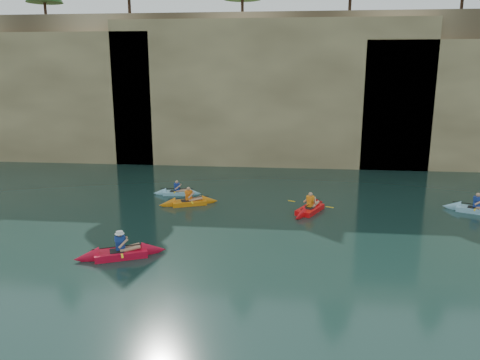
# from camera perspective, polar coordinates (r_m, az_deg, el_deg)

# --- Properties ---
(ground) EXTENTS (160.00, 160.00, 0.00)m
(ground) POSITION_cam_1_polar(r_m,az_deg,el_deg) (16.22, -8.19, -14.10)
(ground) COLOR black
(ground) RESTS_ON ground
(cliff) EXTENTS (70.00, 16.00, 12.00)m
(cliff) POSITION_cam_1_polar(r_m,az_deg,el_deg) (44.08, 1.36, 11.56)
(cliff) COLOR tan
(cliff) RESTS_ON ground
(cliff_slab_west) EXTENTS (26.00, 2.40, 10.56)m
(cliff_slab_west) POSITION_cam_1_polar(r_m,az_deg,el_deg) (43.61, -27.17, 9.14)
(cliff_slab_west) COLOR tan
(cliff_slab_west) RESTS_ON ground
(cliff_slab_center) EXTENTS (24.00, 2.40, 11.40)m
(cliff_slab_center) POSITION_cam_1_polar(r_m,az_deg,el_deg) (36.58, 3.52, 10.68)
(cliff_slab_center) COLOR tan
(cliff_slab_center) RESTS_ON ground
(sea_cave_west) EXTENTS (4.50, 1.00, 4.00)m
(sea_cave_west) POSITION_cam_1_polar(r_m,az_deg,el_deg) (42.30, -24.90, 4.79)
(sea_cave_west) COLOR black
(sea_cave_west) RESTS_ON ground
(sea_cave_center) EXTENTS (3.50, 1.00, 3.20)m
(sea_cave_center) POSITION_cam_1_polar(r_m,az_deg,el_deg) (37.15, -5.93, 4.31)
(sea_cave_center) COLOR black
(sea_cave_center) RESTS_ON ground
(sea_cave_east) EXTENTS (5.00, 1.00, 4.50)m
(sea_cave_east) POSITION_cam_1_polar(r_m,az_deg,el_deg) (36.75, 15.99, 4.79)
(sea_cave_east) COLOR black
(sea_cave_east) RESTS_ON ground
(main_kayaker) EXTENTS (3.68, 2.29, 1.36)m
(main_kayaker) POSITION_cam_1_polar(r_m,az_deg,el_deg) (19.77, -14.33, -8.61)
(main_kayaker) COLOR red
(main_kayaker) RESTS_ON ground
(kayaker_orange) EXTENTS (3.38, 2.33, 1.27)m
(kayaker_orange) POSITION_cam_1_polar(r_m,az_deg,el_deg) (26.40, -6.27, -2.69)
(kayaker_orange) COLOR orange
(kayaker_orange) RESTS_ON ground
(kayaker_ltblue_near) EXTENTS (3.39, 2.39, 1.34)m
(kayaker_ltblue_near) POSITION_cam_1_polar(r_m,az_deg,el_deg) (27.85, 26.86, -3.23)
(kayaker_ltblue_near) COLOR #82BDDA
(kayaker_ltblue_near) RESTS_ON ground
(kayaker_red_far) EXTENTS (2.39, 3.62, 1.34)m
(kayaker_red_far) POSITION_cam_1_polar(r_m,az_deg,el_deg) (25.25, 8.52, -3.50)
(kayaker_red_far) COLOR red
(kayaker_red_far) RESTS_ON ground
(kayaker_ltblue_mid) EXTENTS (2.96, 2.20, 1.10)m
(kayaker_ltblue_mid) POSITION_cam_1_polar(r_m,az_deg,el_deg) (28.57, -7.68, -1.52)
(kayaker_ltblue_mid) COLOR #85C5E0
(kayaker_ltblue_mid) RESTS_ON ground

